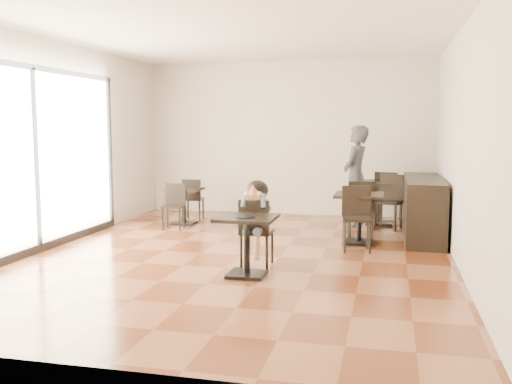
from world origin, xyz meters
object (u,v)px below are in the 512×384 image
(cafe_table_mid, at_px, (359,219))
(chair_back_a, at_px, (388,196))
(chair_mid_b, at_px, (357,219))
(chair_back_b, at_px, (388,202))
(child_chair, at_px, (257,232))
(cafe_table_back, at_px, (379,203))
(child_table, at_px, (247,246))
(cafe_table_left, at_px, (184,206))
(chair_mid_a, at_px, (361,209))
(chair_left_b, at_px, (173,207))
(adult_patron, at_px, (356,176))
(child, at_px, (257,224))
(chair_left_a, at_px, (194,199))

(cafe_table_mid, height_order, chair_back_a, chair_back_a)
(chair_mid_b, distance_m, chair_back_b, 1.98)
(child_chair, xyz_separation_m, cafe_table_back, (1.53, 3.71, -0.04))
(child_table, height_order, cafe_table_back, cafe_table_back)
(cafe_table_left, relative_size, chair_back_b, 0.69)
(chair_mid_a, xyz_separation_m, chair_left_b, (-3.33, -0.05, -0.07))
(adult_patron, relative_size, chair_mid_a, 1.95)
(cafe_table_left, relative_size, chair_left_b, 0.83)
(adult_patron, height_order, chair_back_b, adult_patron)
(child_chair, distance_m, chair_mid_b, 1.75)
(cafe_table_mid, xyz_separation_m, cafe_table_left, (-3.33, 1.05, -0.06))
(child, xyz_separation_m, chair_back_b, (1.70, 3.16, -0.08))
(child_table, xyz_separation_m, cafe_table_left, (-2.09, 3.38, -0.04))
(cafe_table_left, relative_size, chair_left_a, 0.83)
(adult_patron, bearing_deg, chair_left_b, -54.77)
(child_chair, distance_m, cafe_table_left, 3.52)
(chair_left_a, bearing_deg, chair_back_b, 171.14)
(chair_mid_b, bearing_deg, chair_mid_a, 82.62)
(child_chair, bearing_deg, chair_left_a, -58.31)
(child, height_order, cafe_table_mid, child)
(adult_patron, bearing_deg, child, -2.10)
(chair_mid_b, bearing_deg, child_table, -132.49)
(adult_patron, distance_m, chair_mid_a, 1.18)
(chair_mid_b, bearing_deg, cafe_table_left, 146.92)
(adult_patron, xyz_separation_m, chair_left_a, (-3.18, -0.03, -0.53))
(chair_mid_b, distance_m, chair_left_b, 3.50)
(child, xyz_separation_m, chair_left_b, (-2.09, 2.28, -0.16))
(child_table, bearing_deg, chair_back_a, 69.69)
(chair_mid_b, relative_size, chair_left_b, 1.17)
(chair_left_a, xyz_separation_m, chair_back_a, (3.79, 0.66, 0.08))
(child, xyz_separation_m, chair_left_a, (-2.09, 3.38, -0.16))
(cafe_table_back, relative_size, chair_mid_a, 0.85)
(cafe_table_mid, bearing_deg, child_chair, -125.11)
(cafe_table_left, height_order, cafe_table_back, cafe_table_back)
(child, relative_size, cafe_table_left, 1.68)
(child_table, distance_m, chair_left_b, 3.52)
(cafe_table_back, xyz_separation_m, chair_left_a, (-3.62, -0.33, 0.00))
(adult_patron, height_order, chair_left_a, adult_patron)
(child_chair, relative_size, child, 0.79)
(cafe_table_mid, height_order, chair_left_b, chair_left_b)
(child_table, distance_m, chair_back_b, 4.08)
(child_chair, bearing_deg, cafe_table_left, -53.60)
(child_table, bearing_deg, chair_left_a, 117.96)
(child_table, distance_m, child_chair, 0.56)
(child_chair, distance_m, chair_mid_a, 2.64)
(child_table, height_order, chair_left_a, chair_left_a)
(child, bearing_deg, chair_back_a, 67.19)
(cafe_table_mid, distance_m, chair_left_b, 3.37)
(cafe_table_mid, bearing_deg, chair_left_b, 171.39)
(cafe_table_back, bearing_deg, cafe_table_mid, -98.39)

